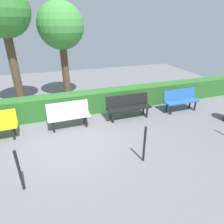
{
  "coord_description": "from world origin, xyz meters",
  "views": [
    {
      "loc": [
        0.51,
        5.12,
        3.26
      ],
      "look_at": [
        -1.38,
        -0.33,
        0.55
      ],
      "focal_mm": 30.71,
      "sensor_mm": 36.0,
      "label": 1
    }
  ],
  "objects_px": {
    "tree_near": "(61,27)",
    "bench_white": "(69,114)",
    "bench_blue": "(181,99)",
    "tree_mid": "(2,12)",
    "bench_black": "(128,105)"
  },
  "relations": [
    {
      "from": "tree_near",
      "to": "bench_white",
      "type": "bearing_deg",
      "value": 83.9
    },
    {
      "from": "bench_blue",
      "to": "tree_mid",
      "type": "height_order",
      "value": "tree_mid"
    },
    {
      "from": "bench_blue",
      "to": "tree_near",
      "type": "height_order",
      "value": "tree_near"
    },
    {
      "from": "tree_mid",
      "to": "bench_white",
      "type": "bearing_deg",
      "value": 124.54
    },
    {
      "from": "bench_black",
      "to": "tree_near",
      "type": "height_order",
      "value": "tree_near"
    },
    {
      "from": "bench_black",
      "to": "tree_near",
      "type": "xyz_separation_m",
      "value": [
        1.86,
        -2.9,
        2.58
      ]
    },
    {
      "from": "tree_near",
      "to": "tree_mid",
      "type": "relative_size",
      "value": 0.88
    },
    {
      "from": "bench_white",
      "to": "tree_near",
      "type": "relative_size",
      "value": 0.34
    },
    {
      "from": "bench_blue",
      "to": "tree_near",
      "type": "bearing_deg",
      "value": -36.53
    },
    {
      "from": "tree_near",
      "to": "tree_mid",
      "type": "bearing_deg",
      "value": 13.1
    },
    {
      "from": "bench_black",
      "to": "tree_mid",
      "type": "height_order",
      "value": "tree_mid"
    },
    {
      "from": "bench_blue",
      "to": "tree_mid",
      "type": "relative_size",
      "value": 0.31
    },
    {
      "from": "bench_black",
      "to": "bench_white",
      "type": "height_order",
      "value": "bench_white"
    },
    {
      "from": "bench_black",
      "to": "tree_mid",
      "type": "bearing_deg",
      "value": -32.04
    },
    {
      "from": "tree_mid",
      "to": "tree_near",
      "type": "bearing_deg",
      "value": -166.9
    }
  ]
}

